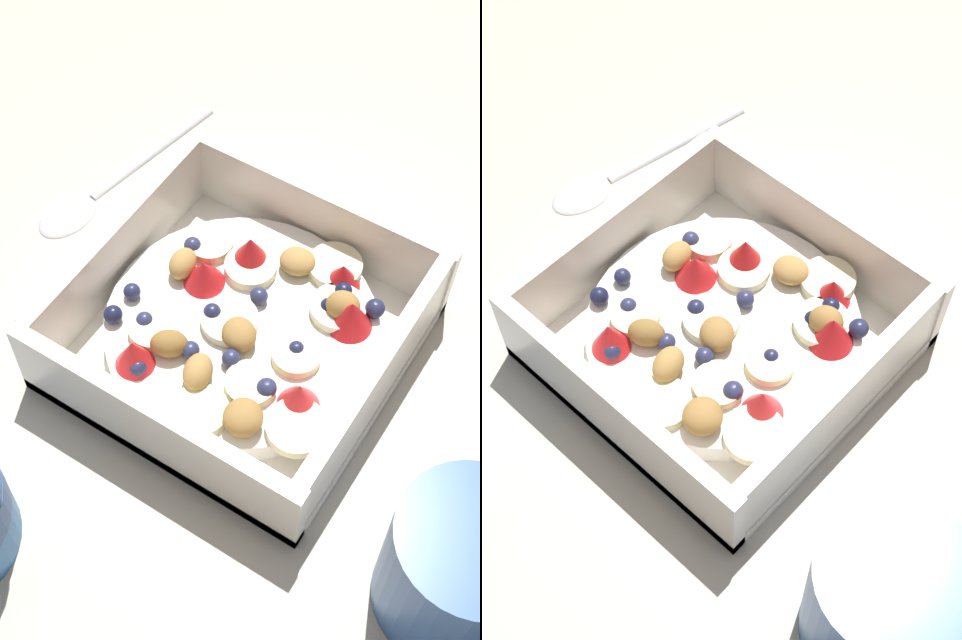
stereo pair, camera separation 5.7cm
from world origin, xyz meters
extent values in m
plane|color=beige|center=(0.00, 0.00, 0.00)|extent=(2.40, 2.40, 0.00)
cube|color=white|center=(0.00, -0.01, 0.01)|extent=(0.20, 0.20, 0.01)
cube|color=white|center=(0.00, -0.11, 0.03)|extent=(0.20, 0.01, 0.06)
cube|color=white|center=(0.00, 0.08, 0.03)|extent=(0.20, 0.01, 0.06)
cube|color=white|center=(-0.09, -0.01, 0.03)|extent=(0.01, 0.18, 0.06)
cube|color=white|center=(0.10, -0.01, 0.03)|extent=(0.01, 0.18, 0.06)
cylinder|color=white|center=(0.00, -0.01, 0.02)|extent=(0.17, 0.17, 0.02)
cylinder|color=#F7EFC6|center=(0.01, -0.01, 0.03)|extent=(0.05, 0.05, 0.01)
cylinder|color=#F4EAB7|center=(0.05, -0.05, 0.03)|extent=(0.04, 0.04, 0.01)
cylinder|color=#F7EFC6|center=(-0.05, -0.05, 0.03)|extent=(0.04, 0.04, 0.01)
cylinder|color=beige|center=(-0.03, 0.02, 0.03)|extent=(0.04, 0.04, 0.01)
cylinder|color=#F4EAB7|center=(-0.03, -0.08, 0.03)|extent=(0.04, 0.04, 0.01)
cylinder|color=beige|center=(0.04, 0.02, 0.03)|extent=(0.04, 0.04, 0.01)
cylinder|color=#F4EAB7|center=(-0.07, 0.03, 0.03)|extent=(0.05, 0.05, 0.01)
cylinder|color=beige|center=(-0.04, -0.01, 0.03)|extent=(0.04, 0.04, 0.01)
cylinder|color=#F4EAB7|center=(0.02, -0.05, 0.03)|extent=(0.05, 0.05, 0.01)
cylinder|color=#F4EAB7|center=(-0.01, 0.05, 0.03)|extent=(0.05, 0.05, 0.01)
cone|color=red|center=(-0.06, -0.05, 0.04)|extent=(0.04, 0.04, 0.02)
cone|color=red|center=(-0.06, 0.02, 0.04)|extent=(0.04, 0.04, 0.02)
cone|color=red|center=(0.04, -0.03, 0.04)|extent=(0.03, 0.03, 0.02)
cone|color=red|center=(0.02, -0.06, 0.04)|extent=(0.04, 0.04, 0.02)
cone|color=red|center=(0.04, 0.05, 0.04)|extent=(0.03, 0.03, 0.02)
cone|color=red|center=(-0.04, -0.07, 0.04)|extent=(0.03, 0.03, 0.02)
sphere|color=navy|center=(-0.01, 0.02, 0.03)|extent=(0.01, 0.01, 0.01)
sphere|color=navy|center=(-0.04, 0.02, 0.03)|extent=(0.01, 0.01, 0.01)
sphere|color=#191E3D|center=(0.07, 0.03, 0.03)|extent=(0.01, 0.01, 0.01)
sphere|color=navy|center=(0.00, -0.03, 0.03)|extent=(0.01, 0.01, 0.01)
sphere|color=#191E3D|center=(-0.04, -0.05, 0.03)|extent=(0.01, 0.01, 0.01)
sphere|color=#23284C|center=(0.07, 0.01, 0.03)|extent=(0.01, 0.01, 0.01)
sphere|color=#23284C|center=(-0.01, 0.00, 0.03)|extent=(0.01, 0.01, 0.01)
sphere|color=#23284C|center=(0.02, -0.01, 0.03)|extent=(0.01, 0.01, 0.01)
sphere|color=#23284C|center=(-0.03, 0.04, 0.03)|extent=(0.01, 0.01, 0.01)
sphere|color=#23284C|center=(-0.07, -0.06, 0.03)|extent=(0.01, 0.01, 0.01)
sphere|color=navy|center=(0.05, 0.02, 0.03)|extent=(0.01, 0.01, 0.01)
sphere|color=#191E3D|center=(-0.04, -0.07, 0.03)|extent=(0.01, 0.01, 0.01)
sphere|color=navy|center=(0.06, -0.04, 0.03)|extent=(0.01, 0.01, 0.01)
sphere|color=navy|center=(0.01, 0.02, 0.03)|extent=(0.01, 0.01, 0.01)
sphere|color=#23284C|center=(-0.04, -0.01, 0.03)|extent=(0.01, 0.01, 0.01)
sphere|color=#23284C|center=(0.03, 0.05, 0.03)|extent=(0.01, 0.01, 0.01)
ellipsoid|color=olive|center=(0.03, 0.03, 0.04)|extent=(0.03, 0.03, 0.02)
ellipsoid|color=tan|center=(0.00, 0.04, 0.04)|extent=(0.02, 0.03, 0.02)
ellipsoid|color=tan|center=(0.05, -0.03, 0.04)|extent=(0.02, 0.03, 0.02)
ellipsoid|color=tan|center=(-0.01, -0.07, 0.03)|extent=(0.03, 0.03, 0.01)
ellipsoid|color=#AD7F42|center=(-0.01, 0.00, 0.04)|extent=(0.03, 0.03, 0.02)
ellipsoid|color=#AD7F42|center=(-0.05, -0.05, 0.04)|extent=(0.03, 0.02, 0.02)
ellipsoid|color=#AD7F42|center=(-0.04, 0.05, 0.04)|extent=(0.03, 0.03, 0.02)
ellipsoid|color=silver|center=(0.17, -0.04, 0.00)|extent=(0.04, 0.05, 0.01)
cylinder|color=silver|center=(0.15, -0.12, 0.00)|extent=(0.03, 0.12, 0.01)
cylinder|color=#2D5699|center=(-0.18, 0.07, 0.04)|extent=(0.08, 0.08, 0.09)
camera|label=1|loc=(-0.17, 0.26, 0.50)|focal=51.01mm
camera|label=2|loc=(-0.22, 0.22, 0.50)|focal=51.01mm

